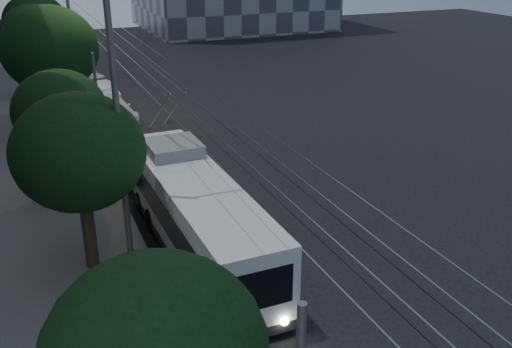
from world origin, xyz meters
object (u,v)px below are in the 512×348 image
object	(u,v)px
car_white_b	(112,109)
streetlamp_far	(77,12)
car_white_d	(85,74)
trolleybus	(196,214)
streetlamp_near	(129,85)
pickup_silver	(135,159)
car_white_c	(102,91)
car_white_a	(100,119)

from	to	relation	value
car_white_b	streetlamp_far	distance (m)	6.13
car_white_d	streetlamp_far	distance (m)	12.54
trolleybus	streetlamp_far	size ratio (longest dim) A/B	1.02
trolleybus	streetlamp_far	distance (m)	18.54
car_white_d	streetlamp_near	distance (m)	29.73
car_white_b	streetlamp_near	bearing A→B (deg)	-105.33
pickup_silver	streetlamp_far	bearing A→B (deg)	117.21
car_white_c	streetlamp_far	xyz separation A→B (m)	(-1.67, -5.35, 6.08)
car_white_c	car_white_d	distance (m)	5.62
trolleybus	car_white_d	distance (m)	28.72
car_white_b	car_white_c	size ratio (longest dim) A/B	1.35
car_white_a	streetlamp_far	xyz separation A→B (m)	(-0.47, 1.59, 6.06)
streetlamp_near	streetlamp_far	world-z (taller)	streetlamp_far
car_white_b	car_white_a	bearing A→B (deg)	-130.85
car_white_c	car_white_b	bearing A→B (deg)	-105.25
trolleybus	car_white_d	bearing A→B (deg)	89.49
car_white_a	car_white_d	size ratio (longest dim) A/B	0.91
car_white_b	car_white_c	distance (m)	5.40
trolleybus	car_white_a	xyz separation A→B (m)	(-0.95, 16.16, -0.93)
car_white_a	car_white_b	world-z (taller)	car_white_b
car_white_b	streetlamp_near	size ratio (longest dim) A/B	0.47
pickup_silver	car_white_c	bearing A→B (deg)	108.49
trolleybus	streetlamp_near	xyz separation A→B (m)	(-2.02, -0.39, 4.91)
pickup_silver	car_white_b	size ratio (longest dim) A/B	1.00
trolleybus	car_white_c	size ratio (longest dim) A/B	3.04
car_white_a	car_white_c	distance (m)	7.05
car_white_b	car_white_d	world-z (taller)	car_white_b
trolleybus	car_white_a	world-z (taller)	trolleybus
car_white_c	streetlamp_far	bearing A→B (deg)	-120.11
car_white_a	car_white_b	bearing A→B (deg)	46.27
car_white_b	streetlamp_near	xyz separation A→B (m)	(-2.04, -18.11, 5.75)
trolleybus	car_white_c	xyz separation A→B (m)	(0.25, 23.11, -0.95)
car_white_a	car_white_c	size ratio (longest dim) A/B	1.00
trolleybus	car_white_d	xyz separation A→B (m)	(-0.23, 28.71, -0.87)
pickup_silver	streetlamp_near	world-z (taller)	streetlamp_near
pickup_silver	streetlamp_near	size ratio (longest dim) A/B	0.47
streetlamp_far	car_white_c	bearing A→B (deg)	72.68
car_white_c	trolleybus	bearing A→B (deg)	-103.42
pickup_silver	trolleybus	bearing A→B (deg)	-65.76
trolleybus	car_white_a	bearing A→B (deg)	92.40
pickup_silver	car_white_b	distance (m)	9.23
trolleybus	car_white_b	bearing A→B (deg)	88.98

